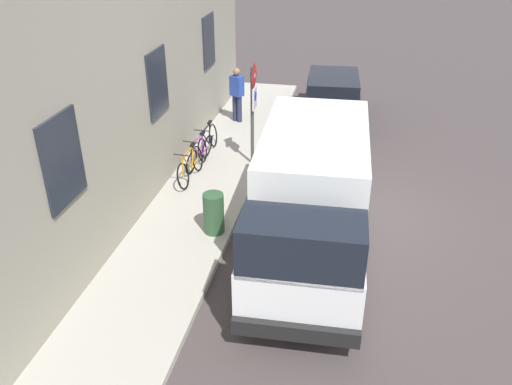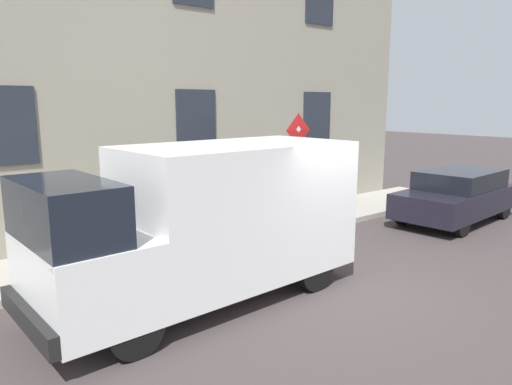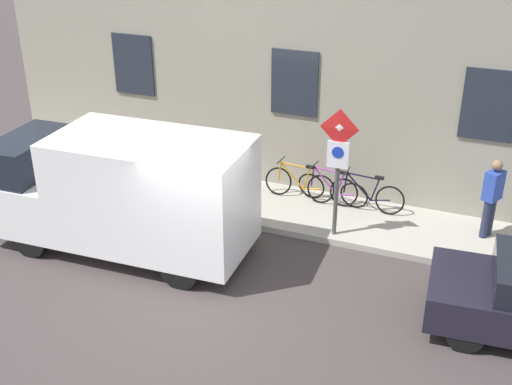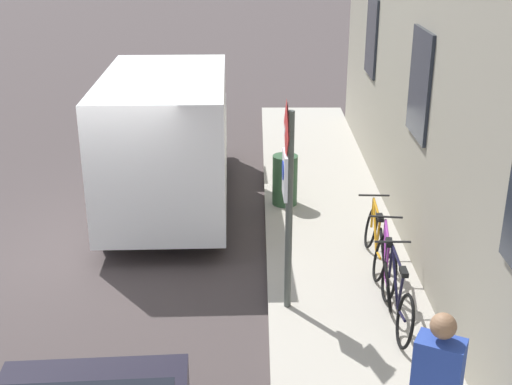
{
  "view_description": "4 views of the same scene",
  "coord_description": "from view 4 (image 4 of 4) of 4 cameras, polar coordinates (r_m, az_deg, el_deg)",
  "views": [
    {
      "loc": [
        0.04,
        11.1,
        6.34
      ],
      "look_at": [
        2.02,
        1.4,
        0.91
      ],
      "focal_mm": 37.31,
      "sensor_mm": 36.0,
      "label": 1
    },
    {
      "loc": [
        -5.38,
        6.19,
        3.15
      ],
      "look_at": [
        1.97,
        0.25,
        1.36
      ],
      "focal_mm": 33.27,
      "sensor_mm": 36.0,
      "label": 2
    },
    {
      "loc": [
        -9.03,
        -4.54,
        7.01
      ],
      "look_at": [
        2.42,
        0.06,
        0.95
      ],
      "focal_mm": 45.92,
      "sensor_mm": 36.0,
      "label": 3
    },
    {
      "loc": [
        2.32,
        -9.28,
        4.81
      ],
      "look_at": [
        2.29,
        -0.32,
        1.23
      ],
      "focal_mm": 47.54,
      "sensor_mm": 36.0,
      "label": 4
    }
  ],
  "objects": [
    {
      "name": "bicycle_purple",
      "position": [
        9.36,
        11.02,
        -6.01
      ],
      "size": [
        0.46,
        1.72,
        0.89
      ],
      "rotation": [
        0.0,
        0.0,
        1.46
      ],
      "color": "black",
      "rests_on": "sidewalk_slab"
    },
    {
      "name": "litter_bin",
      "position": [
        11.95,
        2.64,
        1.06
      ],
      "size": [
        0.44,
        0.44,
        0.9
      ],
      "primitive_type": "cylinder",
      "color": "#2D5133",
      "rests_on": "sidewalk_slab"
    },
    {
      "name": "delivery_van",
      "position": [
        12.08,
        -7.14,
        4.87
      ],
      "size": [
        2.2,
        5.4,
        2.5
      ],
      "rotation": [
        0.0,
        0.0,
        1.61
      ],
      "color": "white",
      "rests_on": "ground_plane"
    },
    {
      "name": "ground_plane",
      "position": [
        10.7,
        -12.41,
        -5.49
      ],
      "size": [
        80.0,
        80.0,
        0.0
      ],
      "primitive_type": "plane",
      "color": "#433A39"
    },
    {
      "name": "bicycle_black",
      "position": [
        8.68,
        11.94,
        -8.45
      ],
      "size": [
        0.46,
        1.71,
        0.89
      ],
      "rotation": [
        0.0,
        0.0,
        1.57
      ],
      "color": "black",
      "rests_on": "sidewalk_slab"
    },
    {
      "name": "sign_post_stacked",
      "position": [
        8.22,
        2.77,
        1.21
      ],
      "size": [
        0.15,
        0.56,
        2.66
      ],
      "color": "#474C47",
      "rests_on": "sidewalk_slab"
    },
    {
      "name": "sidewalk_slab",
      "position": [
        10.49,
        6.94,
        -5.27
      ],
      "size": [
        2.14,
        17.3,
        0.14
      ],
      "primitive_type": "cube",
      "color": "#ADA69A",
      "rests_on": "ground_plane"
    },
    {
      "name": "bicycle_orange",
      "position": [
        10.05,
        10.23,
        -3.91
      ],
      "size": [
        0.46,
        1.72,
        0.89
      ],
      "rotation": [
        0.0,
        0.0,
        1.53
      ],
      "color": "black",
      "rests_on": "sidewalk_slab"
    }
  ]
}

